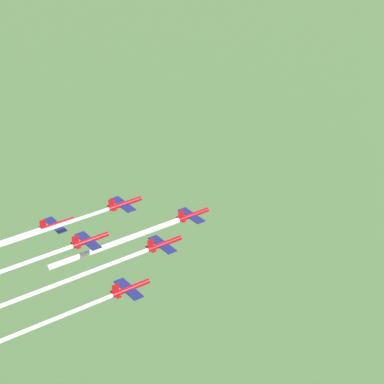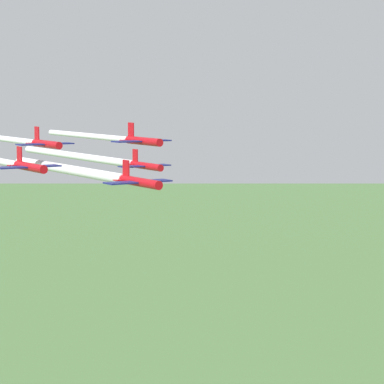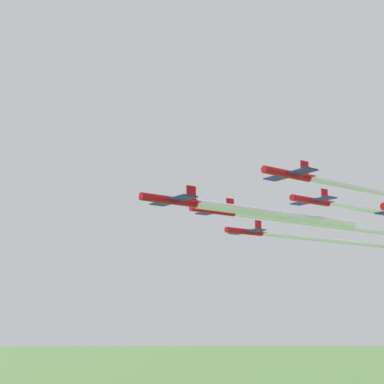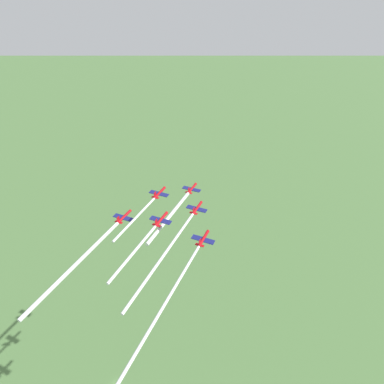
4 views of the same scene
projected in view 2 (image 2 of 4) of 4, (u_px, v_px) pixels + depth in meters
name	position (u px, v px, depth m)	size (l,w,h in m)	color
jet_0	(139.00, 182.00, 112.60)	(8.89, 9.21, 3.09)	#B20C14
jet_1	(142.00, 141.00, 128.94)	(8.89, 9.21, 3.09)	#B20C14
jet_2	(29.00, 167.00, 120.22)	(8.89, 9.21, 3.09)	#B20C14
jet_3	(145.00, 166.00, 146.29)	(8.89, 9.21, 3.09)	#B20C14
jet_4	(46.00, 144.00, 136.79)	(8.89, 9.21, 3.09)	#B20C14
smoke_trail_0	(66.00, 169.00, 131.18)	(8.78, 35.17, 1.38)	white
smoke_trail_1	(87.00, 136.00, 144.40)	(6.74, 27.82, 0.87)	white
smoke_trail_3	(75.00, 156.00, 169.10)	(10.79, 44.97, 1.29)	white
smoke_trail_4	(3.00, 139.00, 152.30)	(6.85, 27.95, 0.96)	white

